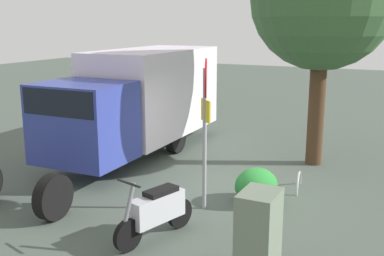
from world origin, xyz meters
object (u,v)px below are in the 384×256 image
object	(u,v)px
box_truck_near	(137,98)
stop_sign	(205,111)
utility_cabinet	(258,236)
motorcycle	(157,210)
bike_rack_hoop	(298,189)

from	to	relation	value
box_truck_near	stop_sign	size ratio (longest dim) A/B	2.76
stop_sign	utility_cabinet	size ratio (longest dim) A/B	2.24
motorcycle	utility_cabinet	bearing A→B (deg)	91.91
stop_sign	utility_cabinet	distance (m)	3.09
box_truck_near	motorcycle	bearing A→B (deg)	34.67
motorcycle	bike_rack_hoop	world-z (taller)	motorcycle
motorcycle	stop_sign	world-z (taller)	stop_sign
box_truck_near	bike_rack_hoop	size ratio (longest dim) A/B	9.95
bike_rack_hoop	box_truck_near	bearing A→B (deg)	-101.48
utility_cabinet	motorcycle	bearing A→B (deg)	-104.62
bike_rack_hoop	utility_cabinet	bearing A→B (deg)	4.50
box_truck_near	utility_cabinet	xyz separation A→B (m)	(5.04, 5.22, -0.94)
box_truck_near	bike_rack_hoop	distance (m)	5.26
utility_cabinet	bike_rack_hoop	xyz separation A→B (m)	(-4.05, -0.32, -0.68)
motorcycle	utility_cabinet	xyz separation A→B (m)	(0.53, 2.02, 0.16)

